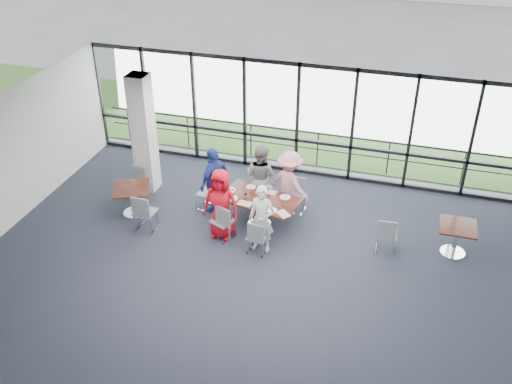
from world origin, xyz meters
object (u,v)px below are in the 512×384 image
(chair_main_nr, at_px, (257,237))
(chair_spare_la, at_px, (145,212))
(structural_column, at_px, (144,134))
(chair_spare_r, at_px, (387,235))
(side_table_right, at_px, (457,231))
(chair_spare_lb, at_px, (138,184))
(diner_far_left, at_px, (261,176))
(diner_end, at_px, (214,180))
(diner_far_right, at_px, (290,184))
(chair_main_fr, at_px, (297,196))
(main_table, at_px, (260,203))
(side_table_left, at_px, (132,192))
(chair_main_end, at_px, (207,193))
(chair_main_nl, at_px, (223,221))
(diner_near_left, at_px, (221,204))
(chair_main_fl, at_px, (262,188))
(diner_near_right, at_px, (262,219))

(chair_main_nr, relative_size, chair_spare_la, 0.87)
(structural_column, relative_size, chair_spare_r, 3.48)
(side_table_right, xyz_separation_m, chair_spare_lb, (-7.96, 0.14, -0.22))
(diner_far_left, xyz_separation_m, diner_end, (-1.03, -0.56, 0.02))
(diner_far_right, height_order, chair_main_fr, diner_far_right)
(main_table, xyz_separation_m, diner_far_right, (0.57, 0.68, 0.24))
(diner_far_left, bearing_deg, side_table_right, -169.55)
(structural_column, bearing_deg, chair_spare_la, -66.08)
(side_table_left, xyz_separation_m, chair_main_fr, (3.90, 1.30, -0.21))
(chair_main_end, relative_size, chair_spare_r, 0.98)
(chair_spare_la, distance_m, chair_spare_r, 5.66)
(diner_far_left, bearing_deg, chair_main_nl, 92.89)
(diner_near_left, xyz_separation_m, chair_main_end, (-0.74, 1.02, -0.43))
(diner_near_left, bearing_deg, chair_main_nr, -19.75)
(side_table_left, height_order, chair_main_fr, chair_main_fr)
(chair_main_fl, relative_size, chair_main_end, 0.94)
(chair_main_nl, bearing_deg, diner_far_left, 97.94)
(structural_column, height_order, chair_main_fr, structural_column)
(structural_column, xyz_separation_m, side_table_right, (7.92, -0.68, -0.98))
(side_table_right, xyz_separation_m, diner_far_left, (-4.77, 0.68, 0.24))
(chair_main_nr, bearing_deg, chair_spare_lb, 165.35)
(diner_far_right, distance_m, chair_spare_r, 2.68)
(chair_main_fr, height_order, chair_spare_r, chair_spare_r)
(diner_far_left, bearing_deg, chair_spare_r, -179.26)
(main_table, relative_size, chair_main_end, 2.30)
(diner_near_right, bearing_deg, diner_far_right, 84.11)
(chair_main_end, bearing_deg, side_table_right, 95.58)
(side_table_right, bearing_deg, diner_far_left, 171.93)
(diner_far_left, relative_size, chair_main_fr, 2.03)
(structural_column, relative_size, chair_main_fl, 3.79)
(side_table_right, height_order, chair_main_nl, chair_main_nl)
(chair_spare_la, bearing_deg, chair_spare_r, 11.02)
(side_table_left, distance_m, chair_main_fl, 3.30)
(side_table_right, height_order, diner_near_left, diner_near_left)
(diner_far_left, relative_size, chair_main_nr, 2.01)
(side_table_left, relative_size, diner_end, 0.65)
(diner_far_right, distance_m, chair_main_nl, 1.96)
(diner_near_left, bearing_deg, main_table, 45.49)
(diner_near_right, relative_size, chair_spare_lb, 2.07)
(diner_end, distance_m, chair_spare_la, 1.86)
(chair_main_nr, distance_m, chair_spare_la, 2.82)
(side_table_left, relative_size, diner_near_left, 0.65)
(chair_main_end, distance_m, chair_spare_la, 1.70)
(side_table_left, height_order, chair_main_end, chair_main_end)
(diner_far_left, distance_m, diner_far_right, 0.80)
(diner_far_right, bearing_deg, side_table_right, -160.58)
(structural_column, distance_m, side_table_left, 1.61)
(chair_main_end, bearing_deg, main_table, 85.01)
(chair_main_nr, height_order, chair_spare_lb, chair_main_nr)
(diner_near_right, relative_size, chair_main_end, 1.83)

